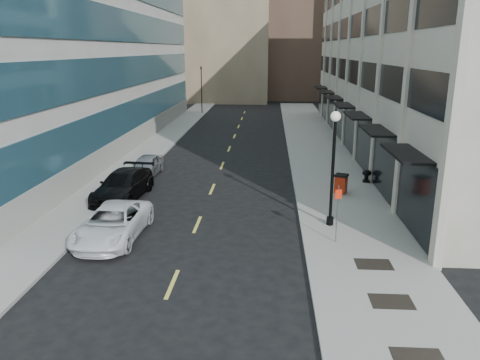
# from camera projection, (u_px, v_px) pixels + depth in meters

# --- Properties ---
(ground) EXTENTS (160.00, 160.00, 0.00)m
(ground) POSITION_uv_depth(u_px,v_px,m) (160.00, 314.00, 15.11)
(ground) COLOR black
(ground) RESTS_ON ground
(sidewalk_right) EXTENTS (5.00, 80.00, 0.15)m
(sidewalk_right) POSITION_uv_depth(u_px,v_px,m) (325.00, 166.00, 33.84)
(sidewalk_right) COLOR gray
(sidewalk_right) RESTS_ON ground
(sidewalk_left) EXTENTS (3.00, 80.00, 0.15)m
(sidewalk_left) POSITION_uv_depth(u_px,v_px,m) (135.00, 163.00, 34.71)
(sidewalk_left) COLOR gray
(sidewalk_left) RESTS_ON ground
(building_right) EXTENTS (15.30, 46.50, 18.25)m
(building_right) POSITION_uv_depth(u_px,v_px,m) (439.00, 39.00, 37.56)
(building_right) COLOR beige
(building_right) RESTS_ON ground
(building_left) EXTENTS (16.14, 46.00, 20.00)m
(building_left) POSITION_uv_depth(u_px,v_px,m) (41.00, 28.00, 39.33)
(building_left) COLOR beige
(building_left) RESTS_ON ground
(skyline_tan_near) EXTENTS (14.00, 18.00, 28.00)m
(skyline_tan_near) POSITION_uv_depth(u_px,v_px,m) (227.00, 13.00, 76.90)
(skyline_tan_near) COLOR #9B8465
(skyline_tan_near) RESTS_ON ground
(skyline_tan_far) EXTENTS (12.00, 14.00, 22.00)m
(skyline_tan_far) POSITION_uv_depth(u_px,v_px,m) (179.00, 34.00, 87.94)
(skyline_tan_far) COLOR #9B8465
(skyline_tan_far) RESTS_ON ground
(skyline_stone) EXTENTS (10.00, 14.00, 20.00)m
(skyline_stone) POSITION_uv_depth(u_px,v_px,m) (362.00, 38.00, 74.70)
(skyline_stone) COLOR beige
(skyline_stone) RESTS_ON ground
(grate_near) EXTENTS (1.40, 1.00, 0.01)m
(grate_near) POSITION_uv_depth(u_px,v_px,m) (419.00, 359.00, 12.68)
(grate_near) COLOR black
(grate_near) RESTS_ON sidewalk_right
(grate_mid) EXTENTS (1.40, 1.00, 0.01)m
(grate_mid) POSITION_uv_depth(u_px,v_px,m) (391.00, 301.00, 15.56)
(grate_mid) COLOR black
(grate_mid) RESTS_ON sidewalk_right
(grate_far) EXTENTS (1.40, 1.00, 0.01)m
(grate_far) POSITION_uv_depth(u_px,v_px,m) (374.00, 264.00, 18.25)
(grate_far) COLOR black
(grate_far) RESTS_ON sidewalk_right
(road_centerline) EXTENTS (0.15, 68.20, 0.01)m
(road_centerline) POSITION_uv_depth(u_px,v_px,m) (218.00, 176.00, 31.44)
(road_centerline) COLOR #D8CC4C
(road_centerline) RESTS_ON ground
(traffic_signal) EXTENTS (0.66, 0.66, 6.98)m
(traffic_signal) POSITION_uv_depth(u_px,v_px,m) (201.00, 69.00, 60.02)
(traffic_signal) COLOR black
(traffic_signal) RESTS_ON ground
(car_white_van) EXTENTS (2.60, 5.41, 1.49)m
(car_white_van) POSITION_uv_depth(u_px,v_px,m) (113.00, 223.00, 20.89)
(car_white_van) COLOR white
(car_white_van) RESTS_ON ground
(car_black_pickup) EXTENTS (2.74, 5.68, 1.59)m
(car_black_pickup) POSITION_uv_depth(u_px,v_px,m) (123.00, 185.00, 26.50)
(car_black_pickup) COLOR black
(car_black_pickup) RESTS_ON ground
(car_silver_sedan) EXTENTS (1.85, 4.13, 1.38)m
(car_silver_sedan) POSITION_uv_depth(u_px,v_px,m) (146.00, 166.00, 31.45)
(car_silver_sedan) COLOR #9DA0A6
(car_silver_sedan) RESTS_ON ground
(trash_bin) EXTENTS (0.92, 0.92, 1.13)m
(trash_bin) POSITION_uv_depth(u_px,v_px,m) (341.00, 183.00, 27.12)
(trash_bin) COLOR #A6210B
(trash_bin) RESTS_ON sidewalk_right
(lamppost) EXTENTS (0.46, 0.46, 5.55)m
(lamppost) POSITION_uv_depth(u_px,v_px,m) (333.00, 158.00, 21.50)
(lamppost) COLOR black
(lamppost) RESTS_ON sidewalk_right
(sign_post) EXTENTS (0.30, 0.11, 2.56)m
(sign_post) POSITION_uv_depth(u_px,v_px,m) (338.00, 206.00, 19.91)
(sign_post) COLOR slate
(sign_post) RESTS_ON sidewalk_right
(urn_planter) EXTENTS (0.56, 0.56, 0.78)m
(urn_planter) POSITION_uv_depth(u_px,v_px,m) (367.00, 175.00, 29.44)
(urn_planter) COLOR black
(urn_planter) RESTS_ON sidewalk_right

